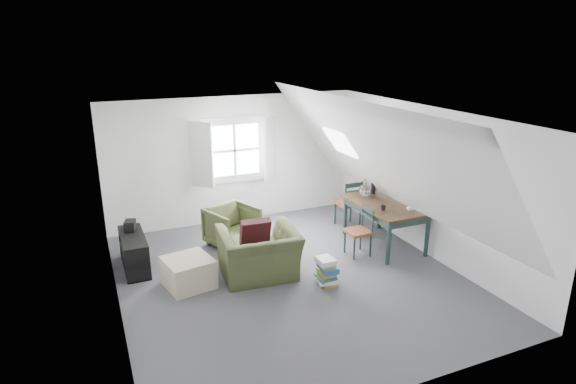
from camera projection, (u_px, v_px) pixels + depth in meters
name	position (u px, v px, depth m)	size (l,w,h in m)	color
floor	(290.00, 278.00, 7.45)	(5.50, 5.50, 0.00)	#49484D
ceiling	(290.00, 116.00, 6.68)	(5.50, 5.50, 0.00)	white
wall_back	(234.00, 160.00, 9.47)	(5.00, 5.00, 0.00)	white
wall_front	(404.00, 286.00, 4.66)	(5.00, 5.00, 0.00)	white
wall_left	(111.00, 227.00, 6.12)	(5.50, 5.50, 0.00)	white
wall_right	(427.00, 182.00, 8.01)	(5.50, 5.50, 0.00)	white
slope_left	(182.00, 179.00, 6.32)	(5.50, 5.50, 0.00)	white
slope_right	(381.00, 157.00, 7.49)	(5.50, 5.50, 0.00)	white
dormer_window	(235.00, 151.00, 9.34)	(1.71, 0.35, 1.30)	white
skylight	(340.00, 143.00, 8.64)	(0.55, 0.75, 0.04)	white
armchair_near	(259.00, 276.00, 7.50)	(1.17, 1.02, 0.76)	#3D4525
armchair_far	(233.00, 245.00, 8.61)	(0.77, 0.79, 0.72)	#3D4525
throw_pillow	(255.00, 233.00, 7.43)	(0.46, 0.13, 0.46)	#3C1017
ottoman	(188.00, 272.00, 7.15)	(0.65, 0.65, 0.44)	#B7AB8B
dining_table	(385.00, 209.00, 8.44)	(0.94, 1.57, 0.78)	#311F11
demijohn	(365.00, 190.00, 8.71)	(0.22, 0.22, 0.31)	silver
vase_twigs	(373.00, 186.00, 8.88)	(0.09, 0.10, 0.69)	black
cup	(383.00, 210.00, 8.05)	(0.09, 0.09, 0.09)	black
paper_box	(411.00, 208.00, 8.09)	(0.12, 0.08, 0.04)	white
dining_chair_far	(349.00, 203.00, 9.32)	(0.44, 0.44, 0.94)	brown
dining_chair_near	(360.00, 231.00, 8.13)	(0.39, 0.39, 0.83)	brown
media_shelf	(134.00, 254.00, 7.67)	(0.36, 1.09, 0.56)	black
electronics_box	(130.00, 226.00, 7.80)	(0.16, 0.23, 0.18)	black
magazine_stack	(327.00, 271.00, 7.20)	(0.31, 0.37, 0.42)	#B29933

